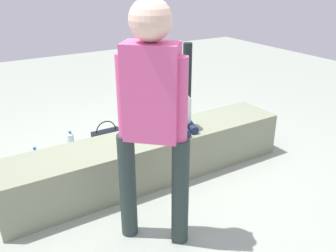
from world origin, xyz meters
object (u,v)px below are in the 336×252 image
at_px(water_bottle_far_side, 71,139).
at_px(party_cup_red, 152,130).
at_px(water_bottle_near_gift, 36,158).
at_px(adult_standing, 152,108).
at_px(handbag_black_leather, 107,141).
at_px(child_seated, 180,109).
at_px(gift_bag, 165,133).
at_px(cake_plate, 161,134).

bearing_deg(water_bottle_far_side, party_cup_red, -10.42).
distance_m(water_bottle_near_gift, party_cup_red, 1.43).
relative_size(adult_standing, handbag_black_leather, 4.66).
relative_size(water_bottle_far_side, party_cup_red, 1.92).
bearing_deg(child_seated, handbag_black_leather, 123.55).
bearing_deg(gift_bag, handbag_black_leather, 166.53).
bearing_deg(water_bottle_near_gift, party_cup_red, 3.68).
bearing_deg(water_bottle_near_gift, handbag_black_leather, -6.22).
relative_size(child_seated, adult_standing, 0.28).
xyz_separation_m(water_bottle_far_side, handbag_black_leather, (0.30, -0.35, 0.05)).
relative_size(child_seated, water_bottle_near_gift, 2.23).
relative_size(cake_plate, party_cup_red, 2.30).
xyz_separation_m(adult_standing, water_bottle_near_gift, (-0.51, 1.58, -0.95)).
height_order(water_bottle_near_gift, party_cup_red, water_bottle_near_gift).
relative_size(gift_bag, party_cup_red, 3.28).
xyz_separation_m(child_seated, water_bottle_near_gift, (-1.24, 0.82, -0.56)).
height_order(adult_standing, gift_bag, adult_standing).
relative_size(child_seated, party_cup_red, 4.96).
bearing_deg(water_bottle_far_side, adult_standing, -88.06).
relative_size(adult_standing, water_bottle_far_side, 9.30).
height_order(water_bottle_near_gift, water_bottle_far_side, water_bottle_near_gift).
bearing_deg(gift_bag, water_bottle_far_side, 152.09).
relative_size(party_cup_red, handbag_black_leather, 0.26).
xyz_separation_m(child_seated, handbag_black_leather, (-0.49, 0.74, -0.52)).
distance_m(gift_bag, handbag_black_leather, 0.68).
distance_m(water_bottle_far_side, handbag_black_leather, 0.47).
xyz_separation_m(cake_plate, handbag_black_leather, (-0.25, 0.78, -0.33)).
height_order(water_bottle_near_gift, handbag_black_leather, handbag_black_leather).
height_order(party_cup_red, handbag_black_leather, handbag_black_leather).
height_order(adult_standing, water_bottle_near_gift, adult_standing).
bearing_deg(party_cup_red, cake_plate, -113.99).
distance_m(party_cup_red, handbag_black_leather, 0.70).
distance_m(cake_plate, water_bottle_near_gift, 1.37).
bearing_deg(child_seated, gift_bag, 73.09).
distance_m(child_seated, cake_plate, 0.31).
height_order(adult_standing, handbag_black_leather, adult_standing).
distance_m(gift_bag, water_bottle_near_gift, 1.44).
relative_size(adult_standing, party_cup_red, 17.85).
height_order(child_seated, gift_bag, child_seated).
distance_m(adult_standing, party_cup_red, 2.15).
bearing_deg(gift_bag, party_cup_red, 88.35).
distance_m(child_seated, water_bottle_near_gift, 1.59).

